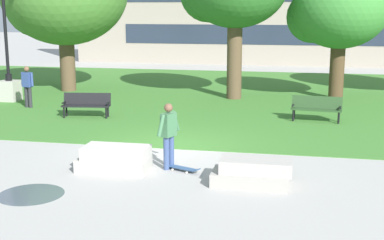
{
  "coord_description": "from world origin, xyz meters",
  "views": [
    {
      "loc": [
        3.69,
        -14.77,
        4.06
      ],
      "look_at": [
        0.97,
        -1.4,
        1.2
      ],
      "focal_mm": 50.0,
      "sensor_mm": 36.0,
      "label": 1
    }
  ],
  "objects_px": {
    "park_bench_far_left": "(317,107)",
    "lamp_post_left": "(9,77)",
    "park_bench_near_left": "(87,103)",
    "person_bystander_near_lawn": "(27,84)",
    "person_skateboarder": "(169,132)",
    "concrete_block_left": "(253,172)",
    "skateboard": "(182,168)",
    "concrete_block_center": "(115,159)"
  },
  "relations": [
    {
      "from": "park_bench_far_left",
      "to": "lamp_post_left",
      "type": "relative_size",
      "value": 0.35
    },
    {
      "from": "park_bench_near_left",
      "to": "person_bystander_near_lawn",
      "type": "relative_size",
      "value": 1.09
    },
    {
      "from": "person_skateboarder",
      "to": "concrete_block_left",
      "type": "bearing_deg",
      "value": -21.51
    },
    {
      "from": "concrete_block_left",
      "to": "lamp_post_left",
      "type": "height_order",
      "value": "lamp_post_left"
    },
    {
      "from": "lamp_post_left",
      "to": "park_bench_far_left",
      "type": "bearing_deg",
      "value": -7.56
    },
    {
      "from": "park_bench_far_left",
      "to": "park_bench_near_left",
      "type": "bearing_deg",
      "value": -173.57
    },
    {
      "from": "concrete_block_left",
      "to": "lamp_post_left",
      "type": "bearing_deg",
      "value": 141.07
    },
    {
      "from": "person_bystander_near_lawn",
      "to": "park_bench_far_left",
      "type": "bearing_deg",
      "value": -2.08
    },
    {
      "from": "skateboard",
      "to": "concrete_block_center",
      "type": "bearing_deg",
      "value": -169.94
    },
    {
      "from": "concrete_block_center",
      "to": "lamp_post_left",
      "type": "xyz_separation_m",
      "value": [
        -8.09,
        8.96,
        0.77
      ]
    },
    {
      "from": "concrete_block_center",
      "to": "person_skateboarder",
      "type": "xyz_separation_m",
      "value": [
        1.3,
        0.45,
        0.66
      ]
    },
    {
      "from": "concrete_block_left",
      "to": "person_bystander_near_lawn",
      "type": "bearing_deg",
      "value": 141.17
    },
    {
      "from": "concrete_block_left",
      "to": "park_bench_near_left",
      "type": "distance_m",
      "value": 9.6
    },
    {
      "from": "concrete_block_left",
      "to": "person_skateboarder",
      "type": "height_order",
      "value": "person_skateboarder"
    },
    {
      "from": "park_bench_far_left",
      "to": "person_bystander_near_lawn",
      "type": "relative_size",
      "value": 1.08
    },
    {
      "from": "skateboard",
      "to": "park_bench_far_left",
      "type": "distance_m",
      "value": 7.75
    },
    {
      "from": "park_bench_near_left",
      "to": "park_bench_far_left",
      "type": "distance_m",
      "value": 8.55
    },
    {
      "from": "concrete_block_center",
      "to": "park_bench_near_left",
      "type": "height_order",
      "value": "park_bench_near_left"
    },
    {
      "from": "concrete_block_center",
      "to": "concrete_block_left",
      "type": "bearing_deg",
      "value": -7.05
    },
    {
      "from": "skateboard",
      "to": "lamp_post_left",
      "type": "distance_m",
      "value": 13.1
    },
    {
      "from": "lamp_post_left",
      "to": "skateboard",
      "type": "bearing_deg",
      "value": -41.56
    },
    {
      "from": "skateboard",
      "to": "lamp_post_left",
      "type": "relative_size",
      "value": 0.19
    },
    {
      "from": "person_bystander_near_lawn",
      "to": "concrete_block_center",
      "type": "bearing_deg",
      "value": -49.68
    },
    {
      "from": "park_bench_far_left",
      "to": "person_bystander_near_lawn",
      "type": "bearing_deg",
      "value": 177.92
    },
    {
      "from": "person_skateboarder",
      "to": "skateboard",
      "type": "height_order",
      "value": "person_skateboarder"
    },
    {
      "from": "concrete_block_left",
      "to": "skateboard",
      "type": "relative_size",
      "value": 1.82
    },
    {
      "from": "lamp_post_left",
      "to": "park_bench_near_left",
      "type": "bearing_deg",
      "value": -29.73
    },
    {
      "from": "person_skateboarder",
      "to": "park_bench_near_left",
      "type": "relative_size",
      "value": 0.92
    },
    {
      "from": "concrete_block_left",
      "to": "lamp_post_left",
      "type": "xyz_separation_m",
      "value": [
        -11.64,
        9.4,
        0.77
      ]
    },
    {
      "from": "skateboard",
      "to": "park_bench_far_left",
      "type": "bearing_deg",
      "value": 63.23
    },
    {
      "from": "lamp_post_left",
      "to": "person_bystander_near_lawn",
      "type": "distance_m",
      "value": 2.1
    },
    {
      "from": "skateboard",
      "to": "lamp_post_left",
      "type": "height_order",
      "value": "lamp_post_left"
    },
    {
      "from": "concrete_block_center",
      "to": "concrete_block_left",
      "type": "relative_size",
      "value": 0.97
    },
    {
      "from": "concrete_block_center",
      "to": "person_skateboarder",
      "type": "height_order",
      "value": "person_skateboarder"
    },
    {
      "from": "concrete_block_left",
      "to": "person_bystander_near_lawn",
      "type": "distance_m",
      "value": 12.88
    },
    {
      "from": "park_bench_near_left",
      "to": "park_bench_far_left",
      "type": "height_order",
      "value": "same"
    },
    {
      "from": "lamp_post_left",
      "to": "person_bystander_near_lawn",
      "type": "height_order",
      "value": "lamp_post_left"
    },
    {
      "from": "person_skateboarder",
      "to": "lamp_post_left",
      "type": "bearing_deg",
      "value": 137.8
    },
    {
      "from": "skateboard",
      "to": "park_bench_near_left",
      "type": "height_order",
      "value": "park_bench_near_left"
    },
    {
      "from": "concrete_block_left",
      "to": "park_bench_far_left",
      "type": "height_order",
      "value": "park_bench_far_left"
    },
    {
      "from": "person_skateboarder",
      "to": "park_bench_far_left",
      "type": "xyz_separation_m",
      "value": [
        3.86,
        6.76,
        -0.43
      ]
    },
    {
      "from": "park_bench_far_left",
      "to": "lamp_post_left",
      "type": "height_order",
      "value": "lamp_post_left"
    }
  ]
}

